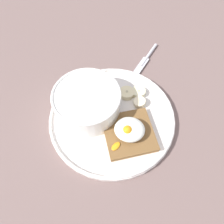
# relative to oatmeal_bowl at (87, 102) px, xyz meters

# --- Properties ---
(ground_plane) EXTENTS (1.20, 1.20, 0.02)m
(ground_plane) POSITION_rel_oatmeal_bowl_xyz_m (0.05, -0.01, -0.05)
(ground_plane) COLOR #705A56
(ground_plane) RESTS_ON ground
(plate) EXTENTS (0.27, 0.27, 0.02)m
(plate) POSITION_rel_oatmeal_bowl_xyz_m (0.05, -0.01, -0.03)
(plate) COLOR silver
(plate) RESTS_ON ground_plane
(oatmeal_bowl) EXTENTS (0.14, 0.14, 0.06)m
(oatmeal_bowl) POSITION_rel_oatmeal_bowl_xyz_m (0.00, 0.00, 0.00)
(oatmeal_bowl) COLOR white
(oatmeal_bowl) RESTS_ON plate
(toast_slice) EXTENTS (0.13, 0.13, 0.01)m
(toast_slice) POSITION_rel_oatmeal_bowl_xyz_m (0.09, -0.05, -0.02)
(toast_slice) COLOR brown
(toast_slice) RESTS_ON plate
(poached_egg) EXTENTS (0.06, 0.07, 0.03)m
(poached_egg) POSITION_rel_oatmeal_bowl_xyz_m (0.09, -0.05, -0.00)
(poached_egg) COLOR white
(poached_egg) RESTS_ON toast_slice
(banana_slice_front) EXTENTS (0.05, 0.05, 0.01)m
(banana_slice_front) POSITION_rel_oatmeal_bowl_xyz_m (0.11, 0.06, -0.02)
(banana_slice_front) COLOR beige
(banana_slice_front) RESTS_ON plate
(banana_slice_left) EXTENTS (0.03, 0.03, 0.02)m
(banana_slice_left) POSITION_rel_oatmeal_bowl_xyz_m (0.11, 0.03, -0.02)
(banana_slice_left) COLOR #FAE8BC
(banana_slice_left) RESTS_ON plate
(banana_slice_back) EXTENTS (0.04, 0.04, 0.01)m
(banana_slice_back) POSITION_rel_oatmeal_bowl_xyz_m (0.08, 0.05, -0.02)
(banana_slice_back) COLOR beige
(banana_slice_back) RESTS_ON plate
(knife) EXTENTS (0.06, 0.12, 0.01)m
(knife) POSITION_rel_oatmeal_bowl_xyz_m (0.12, 0.17, -0.03)
(knife) COLOR silver
(knife) RESTS_ON ground_plane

